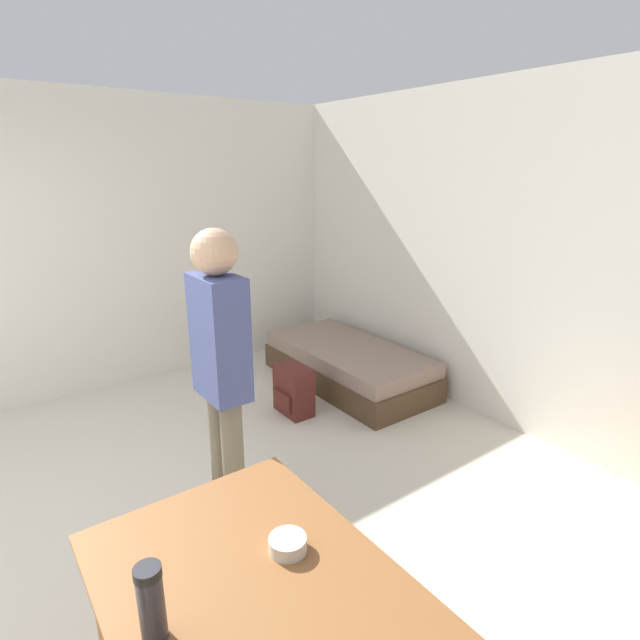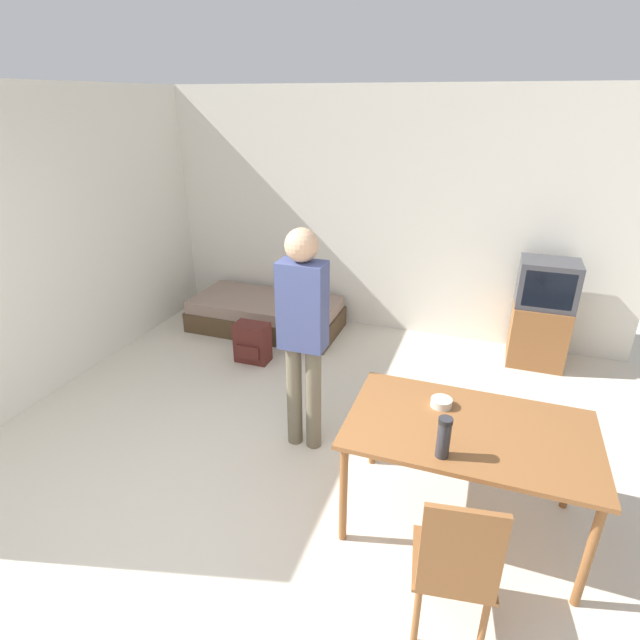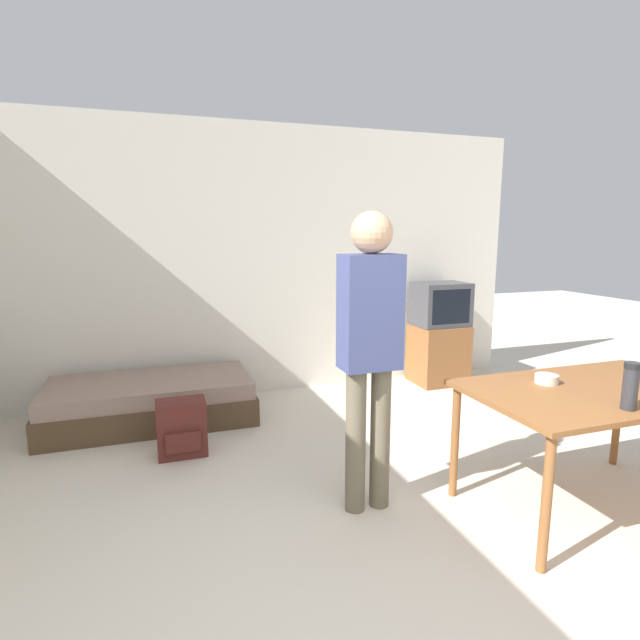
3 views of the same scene
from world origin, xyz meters
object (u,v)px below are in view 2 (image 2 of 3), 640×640
at_px(person_standing, 303,326).
at_px(thermos_flask, 444,436).
at_px(dining_table, 469,438).
at_px(backpack, 252,343).
at_px(daybed, 266,314).
at_px(mate_bowl, 441,403).
at_px(tv, 542,314).
at_px(wooden_chair, 456,565).

bearing_deg(person_standing, thermos_flask, -34.05).
xyz_separation_m(dining_table, thermos_flask, (-0.13, -0.32, 0.21)).
height_order(thermos_flask, backpack, thermos_flask).
distance_m(daybed, person_standing, 2.41).
xyz_separation_m(person_standing, thermos_flask, (1.12, -0.75, -0.15)).
xyz_separation_m(daybed, mate_bowl, (2.28, -2.15, 0.59)).
height_order(daybed, mate_bowl, mate_bowl).
relative_size(tv, thermos_flask, 4.48).
distance_m(wooden_chair, backpack, 3.29).
distance_m(daybed, tv, 3.05).
distance_m(dining_table, person_standing, 1.37).
distance_m(person_standing, backpack, 1.71).
distance_m(wooden_chair, person_standing, 1.85).
xyz_separation_m(thermos_flask, mate_bowl, (-0.06, 0.49, -0.11)).
height_order(tv, wooden_chair, tv).
bearing_deg(backpack, dining_table, -34.15).
bearing_deg(backpack, tv, 19.25).
distance_m(daybed, dining_table, 3.43).
relative_size(wooden_chair, person_standing, 0.54).
height_order(tv, thermos_flask, tv).
bearing_deg(thermos_flask, backpack, 138.93).
distance_m(daybed, wooden_chair, 4.02).
bearing_deg(backpack, thermos_flask, -41.07).
relative_size(person_standing, mate_bowl, 13.02).
xyz_separation_m(daybed, dining_table, (2.48, -2.32, 0.49)).
xyz_separation_m(daybed, person_standing, (1.23, -1.89, 0.86)).
height_order(wooden_chair, person_standing, person_standing).
bearing_deg(daybed, person_standing, -56.98).
bearing_deg(tv, thermos_flask, -103.41).
distance_m(tv, thermos_flask, 2.93).
relative_size(wooden_chair, mate_bowl, 7.05).
height_order(thermos_flask, mate_bowl, thermos_flask).
bearing_deg(backpack, wooden_chair, -45.83).
xyz_separation_m(dining_table, wooden_chair, (0.02, -0.81, -0.16)).
relative_size(daybed, mate_bowl, 12.94).
xyz_separation_m(thermos_flask, backpack, (-2.13, 1.86, -0.68)).
relative_size(dining_table, person_standing, 0.83).
height_order(daybed, wooden_chair, wooden_chair).
distance_m(daybed, backpack, 0.82).
bearing_deg(mate_bowl, daybed, 136.68).
bearing_deg(person_standing, mate_bowl, -13.91).
bearing_deg(mate_bowl, tv, 72.48).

